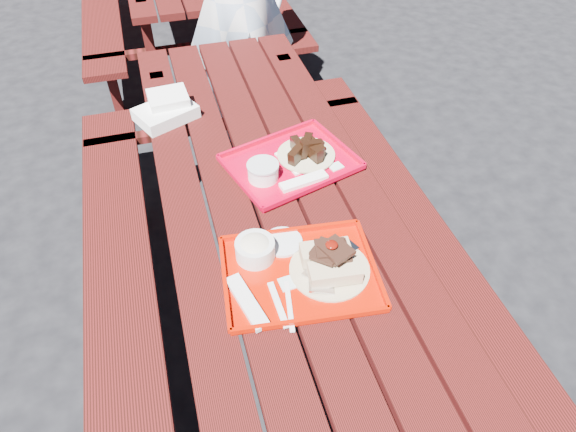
# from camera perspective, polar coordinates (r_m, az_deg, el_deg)

# --- Properties ---
(ground) EXTENTS (60.00, 60.00, 0.00)m
(ground) POSITION_cam_1_polar(r_m,az_deg,el_deg) (2.30, -1.06, -12.11)
(ground) COLOR black
(ground) RESTS_ON ground
(picnic_table_near) EXTENTS (1.41, 2.40, 0.75)m
(picnic_table_near) POSITION_cam_1_polar(r_m,az_deg,el_deg) (1.86, -1.29, -2.59)
(picnic_table_near) COLOR #490E0E
(picnic_table_near) RESTS_ON ground
(near_tray) EXTENTS (0.48, 0.39, 0.14)m
(near_tray) POSITION_cam_1_polar(r_m,az_deg,el_deg) (1.49, 1.16, -5.29)
(near_tray) COLOR #B51101
(near_tray) RESTS_ON picnic_table_near
(far_tray) EXTENTS (0.51, 0.44, 0.07)m
(far_tray) POSITION_cam_1_polar(r_m,az_deg,el_deg) (1.84, 0.21, 5.97)
(far_tray) COLOR #B90021
(far_tray) RESTS_ON picnic_table_near
(white_cloth) EXTENTS (0.27, 0.24, 0.09)m
(white_cloth) POSITION_cam_1_polar(r_m,az_deg,el_deg) (2.15, -13.35, 11.50)
(white_cloth) COLOR white
(white_cloth) RESTS_ON picnic_table_near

